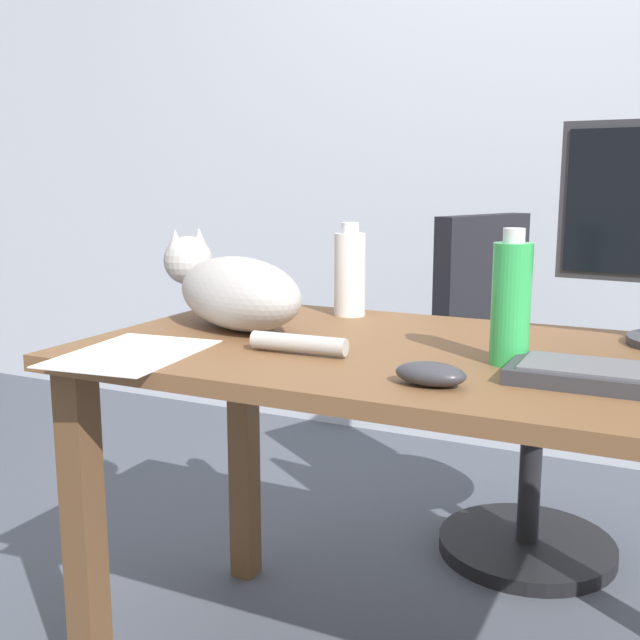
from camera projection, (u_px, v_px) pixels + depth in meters
name	position (u px, v px, depth m)	size (l,w,h in m)	color
back_wall	(585.00, 98.00, 2.64)	(6.00, 0.04, 2.60)	silver
desk	(450.00, 411.00, 1.40)	(1.36, 0.70, 0.72)	brown
office_chair	(517.00, 410.00, 2.11)	(0.51, 0.49, 0.93)	black
cat	(233.00, 289.00, 1.59)	(0.55, 0.33, 0.20)	#B2ADA8
computer_mouse	(431.00, 374.00, 1.16)	(0.11, 0.06, 0.04)	#333338
paper_sheet	(132.00, 353.00, 1.37)	(0.21, 0.30, 0.00)	white
water_bottle	(511.00, 302.00, 1.27)	(0.07, 0.07, 0.23)	green
spray_bottle	(350.00, 273.00, 1.73)	(0.07, 0.07, 0.21)	silver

